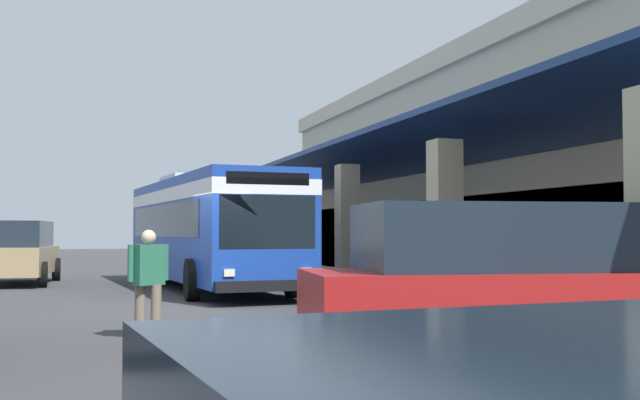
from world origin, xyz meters
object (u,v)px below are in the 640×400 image
object	(u,v)px
transit_bus	(207,224)
pedestrian	(148,278)
parked_suv_red	(502,283)
potted_palm	(301,256)
parked_suv_tan	(18,252)

from	to	relation	value
transit_bus	pedestrian	xyz separation A→B (m)	(10.15, -2.47, -0.92)
transit_bus	parked_suv_red	xyz separation A→B (m)	(13.91, 1.42, -0.84)
pedestrian	potted_palm	bearing A→B (deg)	156.61
pedestrian	potted_palm	world-z (taller)	potted_palm
pedestrian	potted_palm	size ratio (longest dim) A/B	0.56
parked_suv_red	transit_bus	bearing A→B (deg)	-174.15
parked_suv_red	potted_palm	size ratio (longest dim) A/B	1.68
transit_bus	parked_suv_red	size ratio (longest dim) A/B	2.28
transit_bus	pedestrian	distance (m)	10.48
transit_bus	pedestrian	size ratio (longest dim) A/B	6.84
parked_suv_tan	potted_palm	xyz separation A→B (m)	(-2.22, 9.86, -0.29)
potted_palm	parked_suv_tan	bearing A→B (deg)	-77.29
transit_bus	potted_palm	xyz separation A→B (m)	(-5.92, 4.48, -1.13)
transit_bus	potted_palm	size ratio (longest dim) A/B	3.82
transit_bus	parked_suv_red	bearing A→B (deg)	5.85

